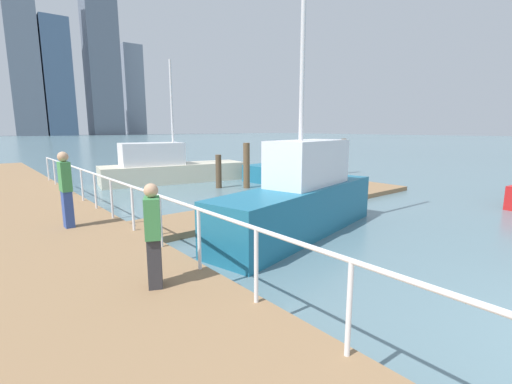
# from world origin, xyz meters

# --- Properties ---
(ground_plane) EXTENTS (300.00, 300.00, 0.00)m
(ground_plane) POSITION_xyz_m (0.00, 20.00, 0.00)
(ground_plane) COLOR slate
(floating_dock) EXTENTS (12.78, 2.00, 0.18)m
(floating_dock) POSITION_xyz_m (2.89, 9.12, 0.09)
(floating_dock) COLOR #93704C
(floating_dock) RESTS_ON ground_plane
(boardwalk_railing) EXTENTS (0.06, 24.14, 1.08)m
(boardwalk_railing) POSITION_xyz_m (-3.15, 6.84, 1.23)
(boardwalk_railing) COLOR white
(boardwalk_railing) RESTS_ON boardwalk
(dock_piling_0) EXTENTS (0.27, 0.27, 1.57)m
(dock_piling_0) POSITION_xyz_m (3.05, 14.10, 0.78)
(dock_piling_0) COLOR brown
(dock_piling_0) RESTS_ON ground_plane
(dock_piling_1) EXTENTS (0.30, 0.30, 2.11)m
(dock_piling_1) POSITION_xyz_m (4.07, 13.28, 1.06)
(dock_piling_1) COLOR brown
(dock_piling_1) RESTS_ON ground_plane
(dock_piling_2) EXTENTS (0.30, 0.30, 2.15)m
(dock_piling_2) POSITION_xyz_m (11.95, 13.69, 1.08)
(dock_piling_2) COLOR brown
(dock_piling_2) RESTS_ON ground_plane
(moored_boat_2) EXTENTS (5.46, 1.95, 1.86)m
(moored_boat_2) POSITION_xyz_m (8.13, 14.49, 0.70)
(moored_boat_2) COLOR #1E6B8C
(moored_boat_2) RESTS_ON ground_plane
(moored_boat_3) EXTENTS (6.17, 2.72, 9.12)m
(moored_boat_3) POSITION_xyz_m (0.71, 6.63, 0.97)
(moored_boat_3) COLOR #1E6B8C
(moored_boat_3) RESTS_ON ground_plane
(moored_boat_4) EXTENTS (7.56, 3.22, 6.16)m
(moored_boat_4) POSITION_xyz_m (2.06, 17.33, 0.77)
(moored_boat_4) COLOR beige
(moored_boat_4) RESTS_ON ground_plane
(pedestrian_1) EXTENTS (0.35, 0.42, 1.58)m
(pedestrian_1) POSITION_xyz_m (-4.01, 5.18, 1.21)
(pedestrian_1) COLOR #333338
(pedestrian_1) RESTS_ON boardwalk
(pedestrian_2) EXTENTS (0.24, 0.37, 1.83)m
(pedestrian_2) POSITION_xyz_m (-4.26, 9.62, 1.36)
(pedestrian_2) COLOR #334C99
(pedestrian_2) RESTS_ON boardwalk
(skyline_tower_3) EXTENTS (10.95, 8.32, 71.80)m
(skyline_tower_3) POSITION_xyz_m (15.05, 161.42, 35.90)
(skyline_tower_3) COLOR slate
(skyline_tower_3) RESTS_ON ground_plane
(skyline_tower_4) EXTENTS (10.50, 9.75, 44.63)m
(skyline_tower_4) POSITION_xyz_m (25.59, 161.23, 22.31)
(skyline_tower_4) COLOR slate
(skyline_tower_4) RESTS_ON ground_plane
(skyline_tower_5) EXTENTS (13.11, 9.37, 88.41)m
(skyline_tower_5) POSITION_xyz_m (43.35, 162.79, 44.20)
(skyline_tower_5) COLOR slate
(skyline_tower_5) RESTS_ON ground_plane
(skyline_tower_6) EXTENTS (9.58, 10.13, 41.56)m
(skyline_tower_6) POSITION_xyz_m (60.07, 174.20, 20.78)
(skyline_tower_6) COLOR gray
(skyline_tower_6) RESTS_ON ground_plane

